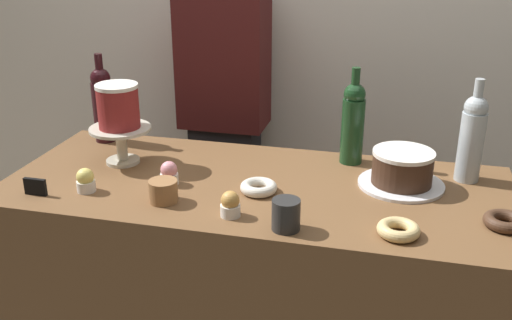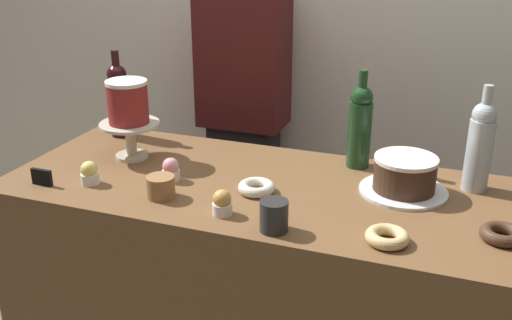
# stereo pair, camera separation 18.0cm
# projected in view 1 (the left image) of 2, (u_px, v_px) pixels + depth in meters

# --- Properties ---
(back_wall) EXTENTS (6.00, 0.05, 2.60)m
(back_wall) POSITION_uv_depth(u_px,v_px,m) (307.00, 14.00, 2.50)
(back_wall) COLOR silver
(back_wall) RESTS_ON ground_plane
(display_counter) EXTENTS (1.57, 0.66, 0.91)m
(display_counter) POSITION_uv_depth(u_px,v_px,m) (256.00, 305.00, 2.00)
(display_counter) COLOR brown
(display_counter) RESTS_ON ground_plane
(cake_stand_pedestal) EXTENTS (0.20, 0.20, 0.13)m
(cake_stand_pedestal) POSITION_uv_depth(u_px,v_px,m) (121.00, 139.00, 1.96)
(cake_stand_pedestal) COLOR beige
(cake_stand_pedestal) RESTS_ON display_counter
(white_layer_cake) EXTENTS (0.14, 0.14, 0.15)m
(white_layer_cake) POSITION_uv_depth(u_px,v_px,m) (118.00, 106.00, 1.92)
(white_layer_cake) COLOR maroon
(white_layer_cake) RESTS_ON cake_stand_pedestal
(silver_serving_platter) EXTENTS (0.26, 0.26, 0.01)m
(silver_serving_platter) POSITION_uv_depth(u_px,v_px,m) (401.00, 184.00, 1.81)
(silver_serving_platter) COLOR white
(silver_serving_platter) RESTS_ON display_counter
(chocolate_round_cake) EXTENTS (0.19, 0.19, 0.10)m
(chocolate_round_cake) POSITION_uv_depth(u_px,v_px,m) (403.00, 167.00, 1.79)
(chocolate_round_cake) COLOR #3D2619
(chocolate_round_cake) RESTS_ON silver_serving_platter
(wine_bottle_green) EXTENTS (0.08, 0.08, 0.33)m
(wine_bottle_green) POSITION_uv_depth(u_px,v_px,m) (353.00, 122.00, 1.94)
(wine_bottle_green) COLOR #193D1E
(wine_bottle_green) RESTS_ON display_counter
(wine_bottle_clear) EXTENTS (0.08, 0.08, 0.33)m
(wine_bottle_clear) POSITION_uv_depth(u_px,v_px,m) (472.00, 137.00, 1.81)
(wine_bottle_clear) COLOR #B2BCC1
(wine_bottle_clear) RESTS_ON display_counter
(wine_bottle_dark_red) EXTENTS (0.08, 0.08, 0.33)m
(wine_bottle_dark_red) POSITION_uv_depth(u_px,v_px,m) (103.00, 103.00, 2.14)
(wine_bottle_dark_red) COLOR black
(wine_bottle_dark_red) RESTS_ON display_counter
(cupcake_lemon) EXTENTS (0.06, 0.06, 0.07)m
(cupcake_lemon) POSITION_uv_depth(u_px,v_px,m) (86.00, 181.00, 1.77)
(cupcake_lemon) COLOR white
(cupcake_lemon) RESTS_ON display_counter
(cupcake_strawberry) EXTENTS (0.06, 0.06, 0.07)m
(cupcake_strawberry) POSITION_uv_depth(u_px,v_px,m) (169.00, 174.00, 1.82)
(cupcake_strawberry) COLOR white
(cupcake_strawberry) RESTS_ON display_counter
(cupcake_caramel) EXTENTS (0.06, 0.06, 0.07)m
(cupcake_caramel) POSITION_uv_depth(u_px,v_px,m) (230.00, 205.00, 1.62)
(cupcake_caramel) COLOR white
(cupcake_caramel) RESTS_ON display_counter
(donut_chocolate) EXTENTS (0.11, 0.11, 0.03)m
(donut_chocolate) POSITION_uv_depth(u_px,v_px,m) (505.00, 221.00, 1.56)
(donut_chocolate) COLOR #472D1E
(donut_chocolate) RESTS_ON display_counter
(donut_glazed) EXTENTS (0.11, 0.11, 0.03)m
(donut_glazed) POSITION_uv_depth(u_px,v_px,m) (398.00, 230.00, 1.52)
(donut_glazed) COLOR #E0C17F
(donut_glazed) RESTS_ON display_counter
(donut_sugar) EXTENTS (0.11, 0.11, 0.03)m
(donut_sugar) POSITION_uv_depth(u_px,v_px,m) (259.00, 187.00, 1.77)
(donut_sugar) COLOR silver
(donut_sugar) RESTS_ON display_counter
(cookie_stack) EXTENTS (0.08, 0.08, 0.07)m
(cookie_stack) POSITION_uv_depth(u_px,v_px,m) (163.00, 191.00, 1.70)
(cookie_stack) COLOR olive
(cookie_stack) RESTS_ON display_counter
(price_sign_chalkboard) EXTENTS (0.07, 0.01, 0.05)m
(price_sign_chalkboard) POSITION_uv_depth(u_px,v_px,m) (35.00, 187.00, 1.75)
(price_sign_chalkboard) COLOR black
(price_sign_chalkboard) RESTS_ON display_counter
(coffee_cup_ceramic) EXTENTS (0.08, 0.08, 0.08)m
(coffee_cup_ceramic) POSITION_uv_depth(u_px,v_px,m) (286.00, 215.00, 1.54)
(coffee_cup_ceramic) COLOR #282828
(coffee_cup_ceramic) RESTS_ON display_counter
(barista_figure) EXTENTS (0.36, 0.22, 1.60)m
(barista_figure) POSITION_uv_depth(u_px,v_px,m) (225.00, 127.00, 2.55)
(barista_figure) COLOR black
(barista_figure) RESTS_ON ground_plane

